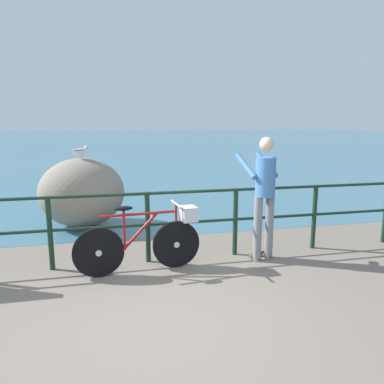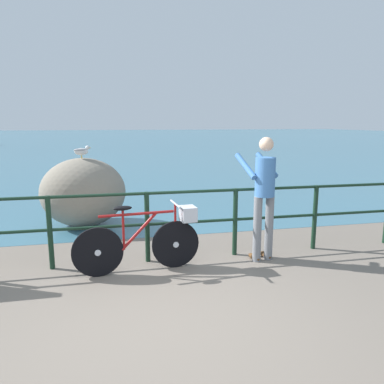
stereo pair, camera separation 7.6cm
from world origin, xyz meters
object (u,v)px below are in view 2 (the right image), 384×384
person_at_railing (264,193)px  seagull (81,151)px  bicycle (149,237)px  breakwater_boulder_main (83,192)px

person_at_railing → seagull: (-2.64, 2.37, 0.46)m
person_at_railing → bicycle: bearing=80.8°
person_at_railing → breakwater_boulder_main: (-2.66, 2.42, -0.34)m
bicycle → person_at_railing: person_at_railing is taller
breakwater_boulder_main → seagull: seagull is taller
breakwater_boulder_main → seagull: 0.80m
bicycle → breakwater_boulder_main: bearing=106.7°
bicycle → breakwater_boulder_main: breakwater_boulder_main is taller
person_at_railing → seagull: person_at_railing is taller
bicycle → breakwater_boulder_main: (-1.01, 2.47, 0.19)m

